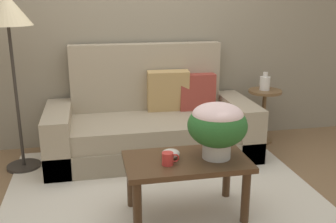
# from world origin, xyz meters

# --- Properties ---
(ground_plane) EXTENTS (14.00, 14.00, 0.00)m
(ground_plane) POSITION_xyz_m (0.00, 0.00, 0.00)
(ground_plane) COLOR brown
(wall_back) EXTENTS (6.40, 0.12, 2.69)m
(wall_back) POSITION_xyz_m (0.00, 1.14, 1.34)
(wall_back) COLOR gray
(wall_back) RESTS_ON ground
(area_rug) EXTENTS (2.61, 1.86, 0.01)m
(area_rug) POSITION_xyz_m (0.00, -0.04, 0.01)
(area_rug) COLOR beige
(area_rug) RESTS_ON ground
(couch) EXTENTS (2.12, 0.91, 1.13)m
(couch) POSITION_xyz_m (0.07, 0.66, 0.32)
(couch) COLOR gray
(couch) RESTS_ON ground
(coffee_table) EXTENTS (0.92, 0.53, 0.46)m
(coffee_table) POSITION_xyz_m (0.12, -0.60, 0.38)
(coffee_table) COLOR #442D1B
(coffee_table) RESTS_ON ground
(side_table) EXTENTS (0.37, 0.37, 0.61)m
(side_table) POSITION_xyz_m (1.36, 0.75, 0.42)
(side_table) COLOR brown
(side_table) RESTS_ON ground
(floor_lamp) EXTENTS (0.43, 0.43, 1.66)m
(floor_lamp) POSITION_xyz_m (-1.23, 0.55, 1.42)
(floor_lamp) COLOR #2D2823
(floor_lamp) RESTS_ON ground
(potted_plant) EXTENTS (0.44, 0.44, 0.42)m
(potted_plant) POSITION_xyz_m (0.34, -0.61, 0.72)
(potted_plant) COLOR #B7B2A8
(potted_plant) RESTS_ON coffee_table
(coffee_mug) EXTENTS (0.13, 0.08, 0.09)m
(coffee_mug) POSITION_xyz_m (-0.03, -0.67, 0.51)
(coffee_mug) COLOR red
(coffee_mug) RESTS_ON coffee_table
(snack_bowl) EXTENTS (0.13, 0.13, 0.07)m
(snack_bowl) POSITION_xyz_m (0.01, -0.56, 0.50)
(snack_bowl) COLOR silver
(snack_bowl) RESTS_ON coffee_table
(table_vase) EXTENTS (0.11, 0.11, 0.20)m
(table_vase) POSITION_xyz_m (1.36, 0.76, 0.69)
(table_vase) COLOR silver
(table_vase) RESTS_ON side_table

